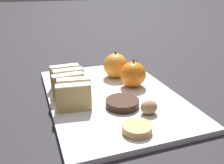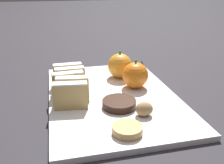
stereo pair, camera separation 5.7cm
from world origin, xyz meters
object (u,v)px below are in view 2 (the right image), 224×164
orange_near (120,66)px  chocolate_cookie (118,104)px  orange_far (135,75)px  walnut (144,109)px

orange_near → chocolate_cookie: 0.17m
orange_near → chocolate_cookie: (-0.05, -0.17, -0.03)m
orange_near → orange_far: bearing=-75.6°
orange_far → walnut: orange_far is taller
orange_near → orange_far: orange_near is taller
orange_far → chocolate_cookie: orange_far is taller
walnut → chocolate_cookie: 0.06m
orange_far → walnut: (-0.03, -0.14, -0.02)m
orange_near → chocolate_cookie: size_ratio=1.04×
walnut → orange_far: bearing=79.2°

